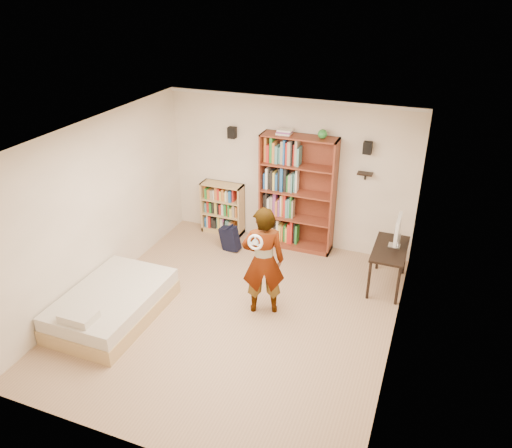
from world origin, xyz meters
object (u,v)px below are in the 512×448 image
Objects in this scene: low_bookshelf at (223,208)px; person at (263,261)px; tall_bookshelf at (297,194)px; computer_desk at (388,267)px; daybed at (112,301)px.

low_bookshelf is 0.60× the size of person.
tall_bookshelf is 2.02m from computer_desk.
tall_bookshelf is 1.24× the size of person.
computer_desk is 0.55× the size of daybed.
low_bookshelf is 3.33m from computer_desk.
daybed is 1.09× the size of person.
tall_bookshelf reaches higher than daybed.
computer_desk is (3.24, -0.76, -0.16)m from low_bookshelf.
daybed is at bearing -96.99° from low_bookshelf.
computer_desk is 2.16m from person.
tall_bookshelf is at bearing 58.28° from daybed.
low_bookshelf is at bearing 166.72° from computer_desk.
tall_bookshelf is at bearing -108.75° from person.
low_bookshelf is at bearing 178.36° from tall_bookshelf.
computer_desk is at bearing 32.33° from daybed.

